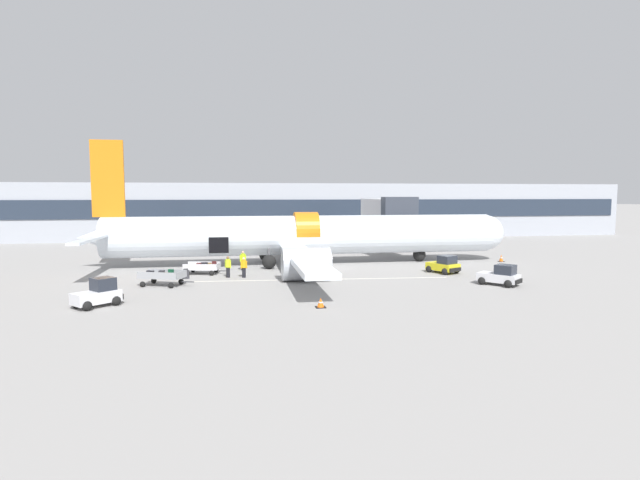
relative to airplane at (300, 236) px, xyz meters
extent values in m
plane|color=gray|center=(1.23, -2.30, -2.62)|extent=(500.00, 500.00, 0.00)
cube|color=silver|center=(0.60, -8.70, -2.62)|extent=(19.65, 1.50, 0.01)
cube|color=#9EA3AD|center=(1.23, 30.46, 1.44)|extent=(106.77, 10.07, 8.11)
cube|color=#232D3D|center=(1.23, 25.36, 1.84)|extent=(104.64, 0.16, 2.60)
cylinder|color=#4C4C51|center=(10.43, 7.47, -0.95)|extent=(0.60, 0.60, 3.34)
cube|color=silver|center=(10.43, 7.47, 2.05)|extent=(2.66, 11.30, 2.66)
cube|color=#333842|center=(10.43, 2.42, 2.05)|extent=(3.46, 1.60, 3.19)
cylinder|color=silver|center=(0.51, 0.00, 0.10)|extent=(36.09, 3.64, 3.64)
sphere|color=silver|center=(18.55, 0.00, 0.10)|extent=(3.46, 3.46, 3.46)
cone|color=silver|center=(-17.54, 0.00, 0.10)|extent=(4.18, 3.35, 3.35)
cylinder|color=orange|center=(0.51, -0.03, 0.43)|extent=(2.17, 3.65, 3.65)
cube|color=orange|center=(-16.86, 0.00, 5.26)|extent=(2.73, 0.28, 6.66)
cube|color=silver|center=(-16.99, -4.86, 0.47)|extent=(0.92, 9.73, 0.20)
cube|color=silver|center=(-16.99, 4.87, 0.47)|extent=(0.92, 9.73, 0.20)
cube|color=silver|center=(-0.94, -9.23, -0.90)|extent=(2.19, 17.38, 0.40)
cube|color=silver|center=(-0.94, 9.24, -0.90)|extent=(2.19, 17.38, 0.40)
cylinder|color=#B2B7BF|center=(-0.74, -9.12, -1.34)|extent=(3.61, 2.50, 2.50)
cylinder|color=#B2B7BF|center=(-0.74, 9.12, -1.34)|extent=(3.61, 2.50, 2.50)
cube|color=black|center=(-7.44, -1.80, -0.53)|extent=(1.70, 0.12, 1.40)
cylinder|color=#56565B|center=(11.69, 0.00, -1.40)|extent=(0.22, 0.22, 1.19)
sphere|color=black|center=(11.69, 0.00, -2.00)|extent=(1.24, 1.24, 1.24)
cylinder|color=#56565B|center=(-3.10, -2.52, -1.40)|extent=(0.22, 0.22, 1.19)
sphere|color=black|center=(-3.10, -2.52, -2.00)|extent=(1.24, 1.24, 1.24)
cylinder|color=#56565B|center=(-3.10, 2.52, -1.40)|extent=(0.22, 0.22, 1.19)
sphere|color=black|center=(-3.10, 2.52, -2.00)|extent=(1.24, 1.24, 1.24)
cube|color=silver|center=(-13.98, -15.73, -2.05)|extent=(2.75, 2.67, 0.67)
cube|color=#232833|center=(-13.65, -15.42, -1.34)|extent=(1.58, 1.58, 0.74)
cube|color=black|center=(-13.00, -14.83, -2.18)|extent=(0.87, 0.93, 0.34)
sphere|color=black|center=(-12.93, -15.59, -2.34)|extent=(0.56, 0.56, 0.56)
sphere|color=black|center=(-13.75, -14.69, -2.34)|extent=(0.56, 0.56, 0.56)
sphere|color=black|center=(-14.21, -16.76, -2.34)|extent=(0.56, 0.56, 0.56)
sphere|color=black|center=(-15.03, -15.87, -2.34)|extent=(0.56, 0.56, 0.56)
cube|color=silver|center=(12.72, -13.11, -2.08)|extent=(2.84, 3.01, 0.59)
cube|color=#232833|center=(13.03, -13.49, -1.45)|extent=(1.70, 1.71, 0.68)
cube|color=black|center=(13.64, -14.22, -2.20)|extent=(1.02, 0.88, 0.30)
sphere|color=black|center=(12.83, -14.26, -2.34)|extent=(0.56, 0.56, 0.56)
sphere|color=black|center=(13.82, -13.42, -2.34)|extent=(0.56, 0.56, 0.56)
sphere|color=black|center=(11.61, -12.81, -2.34)|extent=(0.56, 0.56, 0.56)
sphere|color=black|center=(12.60, -11.97, -2.34)|extent=(0.56, 0.56, 0.56)
cube|color=yellow|center=(11.04, -7.16, -2.09)|extent=(2.47, 2.90, 0.58)
cube|color=#232833|center=(11.23, -7.54, -1.46)|extent=(1.65, 1.58, 0.67)
cube|color=black|center=(11.62, -8.31, -2.21)|extent=(1.27, 0.72, 0.29)
sphere|color=black|center=(10.77, -8.23, -2.34)|extent=(0.56, 0.56, 0.56)
sphere|color=black|center=(12.06, -7.58, -2.34)|extent=(0.56, 0.56, 0.56)
sphere|color=black|center=(10.01, -6.73, -2.34)|extent=(0.56, 0.56, 0.56)
sphere|color=black|center=(11.30, -6.08, -2.34)|extent=(0.56, 0.56, 0.56)
cube|color=silver|center=(-8.72, -4.45, -2.18)|extent=(3.03, 2.13, 0.05)
cube|color=silver|center=(-7.38, -4.68, -1.93)|extent=(0.35, 1.66, 0.46)
cube|color=silver|center=(-8.86, -5.24, -1.93)|extent=(2.70, 0.53, 0.46)
cube|color=silver|center=(-8.58, -3.65, -1.93)|extent=(2.70, 0.53, 0.46)
cube|color=#333338|center=(-6.91, -4.76, -2.37)|extent=(0.90, 0.23, 0.06)
sphere|color=black|center=(-7.90, -5.44, -2.42)|extent=(0.40, 0.40, 0.40)
sphere|color=black|center=(-7.62, -3.79, -2.42)|extent=(0.40, 0.40, 0.40)
sphere|color=black|center=(-9.82, -5.11, -2.42)|extent=(0.40, 0.40, 0.40)
sphere|color=black|center=(-9.54, -3.46, -2.42)|extent=(0.40, 0.40, 0.40)
cube|color=black|center=(-8.51, -4.71, -1.89)|extent=(0.56, 0.28, 0.53)
cube|color=olive|center=(-8.13, -4.41, -1.94)|extent=(0.37, 0.22, 0.45)
cube|color=#4C1E1E|center=(-8.93, -4.71, -1.92)|extent=(0.44, 0.33, 0.48)
cube|color=#4C1E1E|center=(-7.72, -4.64, -1.86)|extent=(0.38, 0.29, 0.59)
cube|color=#999BA0|center=(-11.19, -9.41, -2.01)|extent=(3.44, 2.52, 0.05)
cube|color=#999BA0|center=(-9.76, -9.95, -1.76)|extent=(0.60, 1.44, 0.45)
cube|color=#999BA0|center=(-11.45, -10.09, -1.76)|extent=(2.86, 1.14, 0.45)
cube|color=#999BA0|center=(-10.93, -8.73, -1.76)|extent=(2.86, 1.14, 0.45)
cube|color=#333338|center=(-9.32, -10.12, -2.27)|extent=(0.87, 0.40, 0.06)
sphere|color=black|center=(-10.44, -10.50, -2.42)|extent=(0.40, 0.40, 0.40)
sphere|color=black|center=(-9.90, -9.09, -2.42)|extent=(0.40, 0.40, 0.40)
sphere|color=black|center=(-12.47, -9.73, -2.42)|extent=(0.40, 0.40, 0.40)
sphere|color=black|center=(-11.93, -8.31, -2.42)|extent=(0.40, 0.40, 0.40)
cube|color=black|center=(-11.99, -9.31, -1.75)|extent=(0.57, 0.48, 0.46)
cube|color=#2D2D33|center=(-11.20, -9.36, -1.75)|extent=(0.42, 0.34, 0.47)
cube|color=olive|center=(-10.88, -9.63, -1.82)|extent=(0.51, 0.38, 0.33)
cube|color=#14472D|center=(-10.52, -9.71, -1.69)|extent=(0.41, 0.34, 0.58)
cylinder|color=black|center=(-5.35, -6.84, -2.23)|extent=(0.37, 0.37, 0.78)
cylinder|color=orange|center=(-5.35, -6.84, -1.53)|extent=(0.48, 0.48, 0.61)
sphere|color=beige|center=(-5.35, -6.84, -1.12)|extent=(0.22, 0.22, 0.22)
cylinder|color=orange|center=(-5.15, -6.75, -1.60)|extent=(0.15, 0.15, 0.56)
cylinder|color=orange|center=(-5.55, -6.92, -1.60)|extent=(0.15, 0.15, 0.56)
cylinder|color=black|center=(-6.58, -6.58, -2.21)|extent=(0.41, 0.41, 0.81)
cylinder|color=#CCE523|center=(-6.58, -6.58, -1.49)|extent=(0.53, 0.53, 0.64)
sphere|color=brown|center=(-6.58, -6.58, -1.06)|extent=(0.22, 0.22, 0.22)
cylinder|color=#CCE523|center=(-6.40, -6.71, -1.56)|extent=(0.17, 0.17, 0.59)
cylinder|color=#CCE523|center=(-6.76, -6.44, -1.56)|extent=(0.17, 0.17, 0.59)
cylinder|color=#1E2338|center=(-5.37, -3.01, -2.22)|extent=(0.38, 0.38, 0.81)
cylinder|color=#B7E019|center=(-5.37, -3.01, -1.49)|extent=(0.49, 0.49, 0.64)
sphere|color=tan|center=(-5.37, -3.01, -1.06)|extent=(0.22, 0.22, 0.22)
cylinder|color=#B7E019|center=(-5.58, -3.08, -1.56)|extent=(0.15, 0.15, 0.59)
cylinder|color=#B7E019|center=(-5.16, -2.93, -1.56)|extent=(0.15, 0.15, 0.59)
cube|color=#2D2D33|center=(-9.82, -6.63, -2.29)|extent=(0.57, 0.36, 0.67)
cube|color=black|center=(-9.82, -6.63, -1.89)|extent=(0.34, 0.09, 0.12)
cube|color=black|center=(19.49, -1.51, -2.60)|extent=(0.55, 0.55, 0.03)
cone|color=orange|center=(19.49, -1.51, -2.28)|extent=(0.41, 0.41, 0.67)
cylinder|color=white|center=(19.49, -1.51, -2.25)|extent=(0.24, 0.24, 0.08)
cube|color=black|center=(-1.13, -18.08, -2.60)|extent=(0.60, 0.60, 0.03)
cone|color=orange|center=(-1.13, -18.08, -2.34)|extent=(0.44, 0.44, 0.56)
cylinder|color=white|center=(-1.13, -18.08, -2.31)|extent=(0.26, 0.26, 0.07)
cube|color=black|center=(1.50, -8.25, -2.60)|extent=(0.45, 0.45, 0.03)
cone|color=orange|center=(1.50, -8.25, -2.25)|extent=(0.33, 0.33, 0.75)
cylinder|color=white|center=(1.50, -8.25, -2.21)|extent=(0.19, 0.19, 0.09)
camera|label=1|loc=(-5.84, -46.03, 3.91)|focal=28.00mm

